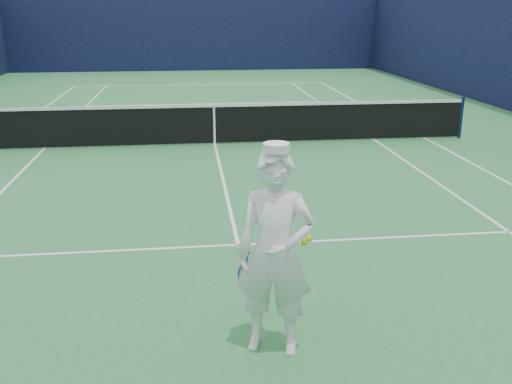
# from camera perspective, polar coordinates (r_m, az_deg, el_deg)

# --- Properties ---
(ground) EXTENTS (80.00, 80.00, 0.00)m
(ground) POSITION_cam_1_polar(r_m,az_deg,el_deg) (14.28, -4.15, 4.77)
(ground) COLOR #2C743D
(ground) RESTS_ON ground
(court_markings) EXTENTS (11.03, 23.83, 0.01)m
(court_markings) POSITION_cam_1_polar(r_m,az_deg,el_deg) (14.28, -4.15, 4.78)
(court_markings) COLOR white
(court_markings) RESTS_ON ground
(windscreen_fence) EXTENTS (20.12, 36.12, 4.00)m
(windscreen_fence) POSITION_cam_1_polar(r_m,az_deg,el_deg) (13.96, -4.33, 12.78)
(windscreen_fence) COLOR #0E1234
(windscreen_fence) RESTS_ON ground
(tennis_net) EXTENTS (12.88, 0.09, 1.07)m
(tennis_net) POSITION_cam_1_polar(r_m,az_deg,el_deg) (14.16, -4.20, 6.95)
(tennis_net) COLOR #141E4C
(tennis_net) RESTS_ON ground
(tennis_player) EXTENTS (0.85, 0.70, 2.09)m
(tennis_player) POSITION_cam_1_polar(r_m,az_deg,el_deg) (5.42, 1.93, -6.16)
(tennis_player) COLOR white
(tennis_player) RESTS_ON ground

